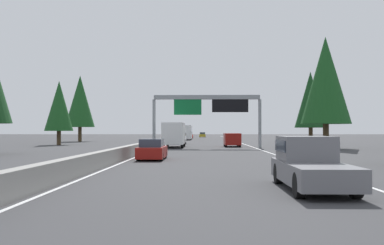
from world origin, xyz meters
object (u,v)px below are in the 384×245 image
Objects in this scene: pickup_far_left at (310,163)px; box_truck_far_right at (174,134)px; sedan_mid_center at (189,136)px; sedan_distant_b at (152,150)px; bus_distant_a at (186,132)px; sedan_mid_left at (202,135)px; conifer_left_near at (59,106)px; pickup_near_center at (179,138)px; conifer_left_mid at (80,101)px; minivan_far_center at (232,139)px; conifer_right_near at (326,80)px; conifer_right_mid at (311,100)px; sign_gantry_overhead at (208,106)px.

pickup_far_left is 37.97m from box_truck_far_right.
box_truck_far_right is at bearing -179.99° from sedan_mid_center.
sedan_distant_b is 64.89m from bus_distant_a.
box_truck_far_right is (-75.44, 3.29, 0.93)m from sedan_mid_left.
conifer_left_near is (45.50, 24.01, 4.55)m from pickup_far_left.
conifer_left_mid reaches higher than pickup_near_center.
minivan_far_center is 0.39× the size of conifer_right_near.
conifer_right_mid is at bearing -43.89° from minivan_far_center.
sedan_distant_b and sedan_mid_center have the same top height.
bus_distant_a is at bearing 173.75° from sedan_mid_left.
conifer_left_mid is (10.05, 39.35, 0.47)m from conifer_right_mid.
sedan_mid_left is at bearing 16.23° from conifer_right_mid.
conifer_right_near is (-15.57, -17.49, 6.82)m from pickup_near_center.
pickup_far_left is 0.50× the size of conifer_right_mid.
sedan_distant_b is at bearing 179.92° from sedan_mid_center.
sedan_mid_left is 0.52× the size of box_truck_far_right.
pickup_near_center is (34.77, -0.02, 0.23)m from sedan_distant_b.
sedan_distant_b is 0.39× the size of conifer_right_mid.
minivan_far_center is 72.62m from sedan_mid_left.
pickup_near_center is at bearing 100.75° from conifer_right_mid.
sedan_mid_center is 0.39× the size of conifer_right_mid.
sign_gantry_overhead reaches higher than bus_distant_a.
conifer_left_mid reaches higher than sedan_mid_left.
sedan_mid_left is 0.36× the size of conifer_left_mid.
conifer_right_mid reaches higher than sedan_distant_b.
minivan_far_center is 0.59× the size of box_truck_far_right.
sign_gantry_overhead is 5.54m from box_truck_far_right.
sedan_mid_left is 0.39× the size of conifer_right_mid.
pickup_near_center is (50.06, 7.38, 0.00)m from pickup_far_left.
bus_distant_a is (80.16, 7.56, 0.80)m from pickup_far_left.
conifer_right_near is at bearing -129.07° from conifer_left_mid.
conifer_right_near is at bearing -16.33° from pickup_far_left.
minivan_far_center is (40.19, 0.13, 0.04)m from pickup_far_left.
conifer_right_near is 19.71m from conifer_right_mid.
sedan_mid_center is at bearing -18.10° from conifer_left_near.
conifer_right_near reaches higher than sedan_mid_center.
box_truck_far_right is 0.94× the size of conifer_left_near.
bus_distant_a is at bearing 5.39° from pickup_far_left.
sedan_mid_left is at bearing -11.61° from sedan_mid_center.
conifer_left_near reaches higher than minivan_far_center.
sign_gantry_overhead is 21.08m from sedan_distant_b.
conifer_right_mid reaches higher than pickup_far_left.
pickup_near_center is at bearing 8.39° from pickup_far_left.
sedan_mid_left is 61.50m from conifer_right_mid.
conifer_right_near reaches higher than conifer_right_mid.
sedan_distant_b is at bearing 25.83° from pickup_far_left.
box_truck_far_right is (-2.93, 7.15, 0.66)m from minivan_far_center.
minivan_far_center is 40.67m from bus_distant_a.
minivan_far_center is at bearing -172.78° from sedan_mid_center.
box_truck_far_right is at bearing 129.31° from conifer_right_mid.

